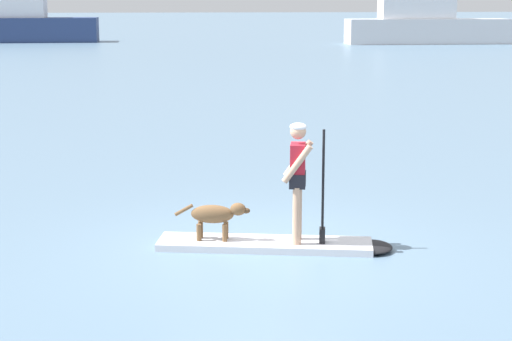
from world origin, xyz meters
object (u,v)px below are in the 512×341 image
object	(u,v)px
moored_boat_center	(21,22)
moored_boat_far_starboard	(424,23)
dog	(216,215)
paddleboard	(281,245)
person_paddler	(299,174)

from	to	relation	value
moored_boat_center	moored_boat_far_starboard	distance (m)	31.70
dog	moored_boat_far_starboard	bearing A→B (deg)	68.90
dog	paddleboard	bearing A→B (deg)	-11.96
paddleboard	moored_boat_far_starboard	xyz separation A→B (m)	(19.05, 51.87, 1.50)
dog	moored_boat_far_starboard	distance (m)	55.40
moored_boat_center	moored_boat_far_starboard	size ratio (longest dim) A/B	0.92
moored_boat_far_starboard	moored_boat_center	bearing A→B (deg)	168.42
person_paddler	moored_boat_center	size ratio (longest dim) A/B	0.15
moored_boat_center	dog	bearing A→B (deg)	-79.16
paddleboard	moored_boat_far_starboard	size ratio (longest dim) A/B	0.27
dog	person_paddler	bearing A→B (deg)	-11.96
moored_boat_center	moored_boat_far_starboard	world-z (taller)	moored_boat_center
paddleboard	moored_boat_center	bearing A→B (deg)	101.65
paddleboard	moored_boat_far_starboard	distance (m)	55.27
dog	moored_boat_center	distance (m)	59.11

